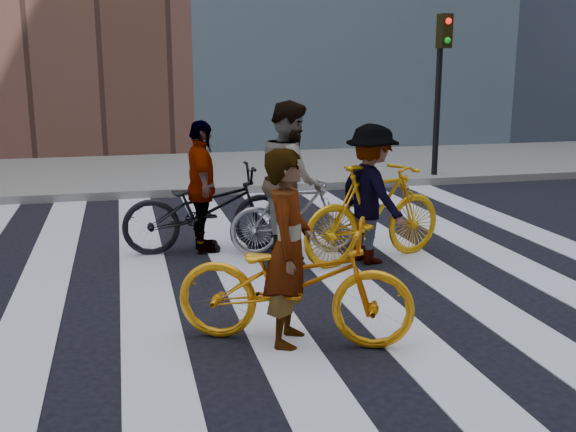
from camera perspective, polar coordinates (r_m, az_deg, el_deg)
name	(u,v)px	position (r m, az deg, el deg)	size (l,w,h in m)	color
ground	(292,276)	(7.78, 0.32, -5.07)	(100.00, 100.00, 0.00)	black
sidewalk_far	(208,171)	(14.97, -6.78, 3.82)	(100.00, 5.00, 0.15)	gray
zebra_crosswalk	(292,275)	(7.78, 0.32, -5.03)	(8.25, 10.00, 0.01)	silver
traffic_signal	(441,69)	(13.97, 12.82, 12.05)	(0.22, 0.42, 3.33)	black
bike_yellow_left	(294,283)	(5.82, 0.51, -5.68)	(0.72, 2.06, 1.08)	#FE9A0E
bike_silver_mid	(294,217)	(8.52, 0.54, -0.05)	(0.46, 1.64, 0.99)	#9FA1A9
bike_yellow_right	(374,213)	(8.26, 7.32, 0.27)	(0.57, 2.03, 1.22)	orange
bike_dark_rear	(206,209)	(8.70, -6.92, 0.60)	(0.75, 2.14, 1.12)	black
rider_left	(288,248)	(5.72, 0.04, -2.76)	(0.62, 0.41, 1.71)	slate
rider_mid	(291,179)	(8.41, 0.22, 3.13)	(0.95, 0.74, 1.95)	slate
rider_right	(371,194)	(8.20, 7.04, 1.85)	(1.09, 0.63, 1.69)	slate
rider_rear	(202,187)	(8.64, -7.30, 2.44)	(0.99, 0.41, 1.70)	slate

